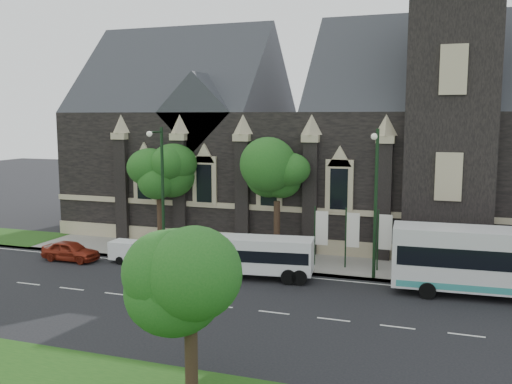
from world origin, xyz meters
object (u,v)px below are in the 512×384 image
at_px(tree_walk_left, 163,171).
at_px(banner_flag_left, 319,231).
at_px(sedan, 176,256).
at_px(car_far_red, 71,251).
at_px(tree_park_east, 197,272).
at_px(street_lamp_mid, 161,186).
at_px(banner_flag_right, 383,235).
at_px(street_lamp_near, 375,196).
at_px(banner_flag_center, 350,233).
at_px(box_trailer, 125,250).
at_px(tree_walk_right, 281,174).
at_px(shuttle_bus, 260,255).

bearing_deg(tree_walk_left, banner_flag_left, -8.02).
xyz_separation_m(sedan, car_far_red, (-7.46, -0.95, -0.00)).
distance_m(tree_park_east, banner_flag_left, 18.46).
bearing_deg(tree_park_east, street_lamp_mid, 121.79).
distance_m(banner_flag_left, car_far_red, 16.80).
bearing_deg(banner_flag_right, street_lamp_near, -98.56).
height_order(street_lamp_near, sedan, street_lamp_near).
xyz_separation_m(banner_flag_left, banner_flag_center, (2.00, 0.00, 0.00)).
height_order(tree_park_east, banner_flag_right, tree_park_east).
relative_size(street_lamp_mid, box_trailer, 3.35).
relative_size(tree_walk_right, tree_walk_left, 1.02).
bearing_deg(banner_flag_right, car_far_red, -169.54).
bearing_deg(shuttle_bus, street_lamp_near, 6.25).
bearing_deg(street_lamp_mid, street_lamp_near, 0.00).
height_order(box_trailer, sedan, box_trailer).
bearing_deg(tree_walk_left, car_far_red, -127.65).
relative_size(shuttle_bus, car_far_red, 1.67).
xyz_separation_m(tree_park_east, street_lamp_near, (3.82, 16.42, 0.49)).
bearing_deg(banner_flag_center, box_trailer, -169.02).
relative_size(tree_park_east, banner_flag_center, 1.57).
height_order(banner_flag_left, sedan, banner_flag_left).
bearing_deg(banner_flag_left, banner_flag_right, 0.00).
bearing_deg(shuttle_bus, banner_flag_right, 19.61).
relative_size(tree_park_east, street_lamp_mid, 0.70).
bearing_deg(street_lamp_near, box_trailer, -176.75).
bearing_deg(banner_flag_right, banner_flag_center, 180.00).
bearing_deg(tree_walk_right, shuttle_bus, -87.74).
distance_m(banner_flag_center, car_far_red, 18.74).
bearing_deg(banner_flag_center, banner_flag_right, 0.00).
bearing_deg(banner_flag_left, street_lamp_near, -27.18).
xyz_separation_m(tree_park_east, street_lamp_mid, (-10.18, 16.42, 0.49)).
distance_m(street_lamp_near, sedan, 13.33).
distance_m(tree_walk_left, banner_flag_left, 12.66).
bearing_deg(sedan, street_lamp_mid, 55.41).
bearing_deg(sedan, banner_flag_center, -78.59).
xyz_separation_m(street_lamp_mid, banner_flag_center, (12.29, 1.91, -2.73)).
xyz_separation_m(tree_walk_left, banner_flag_left, (12.08, -1.70, -3.35)).
relative_size(street_lamp_near, car_far_red, 2.26).
bearing_deg(shuttle_bus, tree_walk_left, 142.97).
height_order(tree_walk_left, sedan, tree_walk_left).
bearing_deg(banner_flag_left, tree_park_east, -90.35).
height_order(tree_park_east, box_trailer, tree_park_east).
bearing_deg(shuttle_bus, banner_flag_center, 28.34).
bearing_deg(sedan, tree_park_east, -153.77).
xyz_separation_m(street_lamp_mid, car_far_red, (-6.00, -1.84, -4.43)).
height_order(street_lamp_mid, car_far_red, street_lamp_mid).
relative_size(tree_walk_right, box_trailer, 2.91).
xyz_separation_m(tree_walk_right, tree_walk_left, (-9.01, -0.01, -0.08)).
relative_size(tree_walk_left, banner_flag_right, 1.91).
bearing_deg(car_far_red, box_trailer, -75.34).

